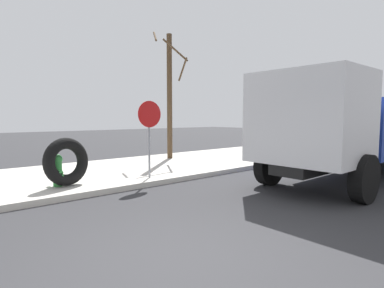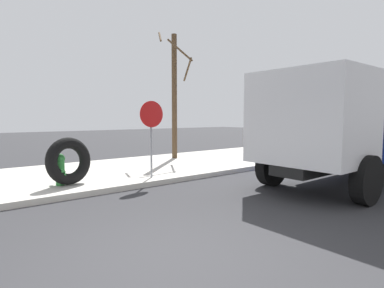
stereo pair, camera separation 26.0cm
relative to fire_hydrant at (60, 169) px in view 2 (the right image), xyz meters
name	(u,v)px [view 2 (the right image)]	position (x,y,z in m)	size (l,w,h in m)	color
ground_plane	(166,263)	(-0.09, -5.06, -0.59)	(80.00, 80.00, 0.00)	#2D2D30
sidewalk_curb	(43,180)	(-0.09, 1.44, -0.51)	(36.00, 5.00, 0.15)	#BCB7AD
fire_hydrant	(60,169)	(0.00, 0.00, 0.00)	(0.26, 0.60, 0.83)	#2D8438
loose_tire	(69,161)	(0.20, -0.10, 0.19)	(1.23, 1.23, 0.29)	black
stop_sign	(151,125)	(2.40, -0.58, 1.11)	(0.76, 0.08, 2.23)	gray
dump_truck_blue	(353,128)	(6.96, -4.23, 1.02)	(7.02, 2.85, 3.00)	#1E3899
bare_tree	(175,93)	(5.41, 2.49, 2.32)	(1.64, 1.63, 5.42)	#4C3823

